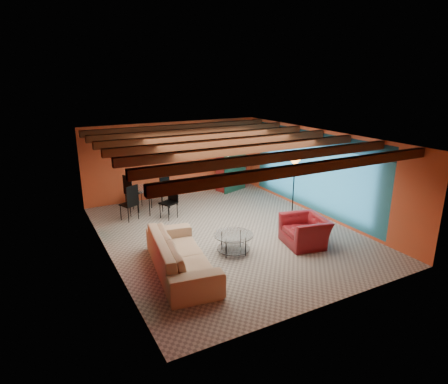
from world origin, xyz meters
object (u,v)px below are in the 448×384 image
dining_table (150,195)px  floor_lamp (293,189)px  potted_plant (232,131)px  vase (149,175)px  armoire (231,164)px  coffee_table (233,243)px  sofa (181,255)px  armchair (305,231)px

dining_table → floor_lamp: floor_lamp is taller
dining_table → potted_plant: size_ratio=4.26×
vase → armoire: bearing=16.2°
coffee_table → armoire: size_ratio=0.48×
coffee_table → floor_lamp: (2.81, 1.26, 0.70)m
sofa → coffee_table: (1.51, 0.27, -0.17)m
coffee_table → vase: size_ratio=4.90×
sofa → armoire: bearing=-30.8°
armoire → potted_plant: potted_plant is taller
floor_lamp → potted_plant: (-0.15, 3.61, 1.34)m
coffee_table → vase: (-0.92, 3.83, 0.98)m
dining_table → vase: 0.67m
floor_lamp → coffee_table: bearing=-155.9°
vase → coffee_table: bearing=-76.5°
sofa → armchair: bearing=-84.7°
sofa → dining_table: size_ratio=1.31×
coffee_table → floor_lamp: floor_lamp is taller
vase → sofa: bearing=-98.2°
potted_plant → vase: potted_plant is taller
dining_table → armoire: 3.76m
armchair → potted_plant: 5.70m
potted_plant → dining_table: bearing=-163.8°
armchair → potted_plant: bearing=-177.1°
dining_table → vase: size_ratio=10.91×
floor_lamp → potted_plant: bearing=92.3°
potted_plant → vase: bearing=-163.8°
coffee_table → floor_lamp: bearing=24.1°
armchair → vase: 5.18m
sofa → potted_plant: potted_plant is taller
dining_table → floor_lamp: (3.73, -2.57, 0.38)m
armoire → floor_lamp: size_ratio=1.07×
armoire → vase: bearing=177.2°
sofa → floor_lamp: size_ratio=1.51×
armchair → armoire: bearing=-177.1°
coffee_table → dining_table: dining_table is taller
sofa → coffee_table: bearing=-71.4°
sofa → coffee_table: size_ratio=2.92×
armchair → coffee_table: armchair is taller
vase → dining_table: bearing=0.0°
armchair → vase: bearing=-135.6°
armchair → floor_lamp: size_ratio=0.61×
dining_table → armchair: bearing=-56.8°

